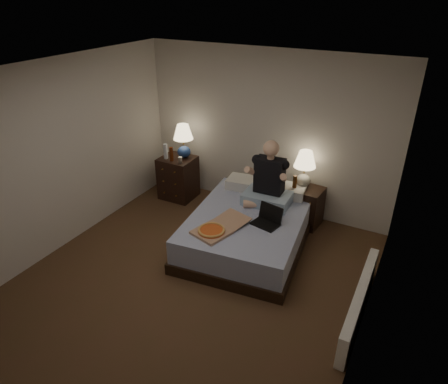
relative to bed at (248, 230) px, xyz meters
The scene contains 18 objects.
floor 1.14m from the bed, 104.59° to the right, with size 4.00×4.50×0.00m, color brown.
ceiling 2.51m from the bed, 104.59° to the right, with size 4.00×4.50×0.00m, color white.
wall_back 1.57m from the bed, 103.38° to the left, with size 4.00×2.50×0.00m, color beige.
wall_left 2.71m from the bed, 154.77° to the right, with size 4.50×2.50×0.00m, color beige.
wall_right 2.26m from the bed, 31.98° to the right, with size 4.50×2.50×0.00m, color beige.
bed is the anchor object (origin of this frame).
nightstand_left 1.82m from the bed, 155.70° to the left, with size 0.55×0.50×0.72m, color black.
nightstand_right 1.07m from the bed, 60.46° to the left, with size 0.46×0.41×0.59m, color black.
lamp_left 1.93m from the bed, 151.97° to the left, with size 0.32×0.32×0.56m, color navy, non-canonical shape.
lamp_right 1.24m from the bed, 65.97° to the left, with size 0.32×0.32×0.56m, color gray, non-canonical shape.
water_bottle 2.01m from the bed, 160.30° to the left, with size 0.07×0.07×0.25m, color silver.
soda_can 1.69m from the bed, 158.00° to the left, with size 0.07×0.07×0.10m, color #B6B7B1.
beer_bottle_left 1.87m from the bed, 159.85° to the left, with size 0.06×0.06×0.23m, color #52200B.
beer_bottle_right 0.99m from the bed, 65.52° to the left, with size 0.06×0.06×0.23m, color #51290B.
person 0.83m from the bed, 77.01° to the left, with size 0.66×0.52×0.93m, color black, non-canonical shape.
laptop 0.49m from the bed, 21.69° to the right, with size 0.34×0.28×0.24m, color black, non-canonical shape.
pizza_box 0.72m from the bed, 108.68° to the right, with size 0.40×0.76×0.08m, color tan, non-canonical shape.
radiator 1.78m from the bed, 21.87° to the right, with size 0.10×1.60×0.40m, color white.
Camera 1 is at (2.19, -3.18, 3.28)m, focal length 32.00 mm.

